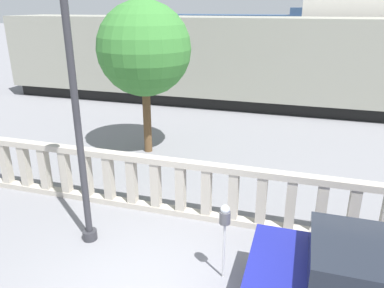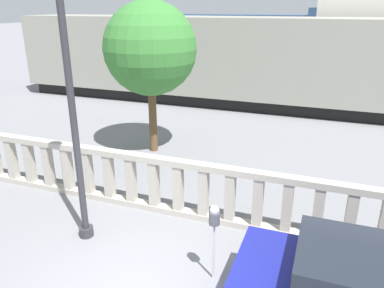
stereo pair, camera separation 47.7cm
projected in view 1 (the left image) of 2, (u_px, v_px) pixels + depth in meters
name	position (u px, v px, depth m)	size (l,w,h in m)	color
balustrade	(193.00, 190.00, 8.19)	(15.45, 0.24, 1.34)	#ADA599
lamppost	(74.00, 89.00, 6.54)	(0.34, 0.34, 5.49)	#2D2D33
parking_meter	(225.00, 219.00, 6.16)	(0.19, 0.19, 1.42)	silver
train_near	(256.00, 61.00, 16.98)	(24.27, 3.09, 4.58)	black
train_far	(214.00, 34.00, 34.58)	(19.85, 2.79, 4.29)	black
tree_left	(144.00, 49.00, 11.09)	(2.81, 2.81, 4.66)	brown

